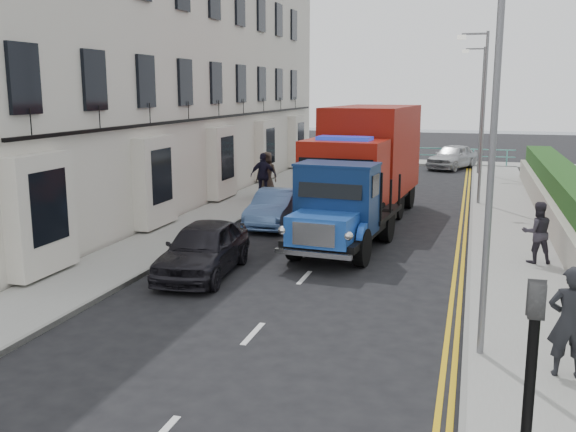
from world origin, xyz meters
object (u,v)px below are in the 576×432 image
object	(u,v)px
red_lorry	(367,160)
pedestrian_east_near	(569,322)
bedford_lorry	(338,214)
parked_car_front	(203,248)
lamp_mid	(480,108)
lamp_far	(479,103)
lamp_near	(486,135)

from	to	relation	value
red_lorry	pedestrian_east_near	distance (m)	13.90
bedford_lorry	parked_car_front	world-z (taller)	bedford_lorry
lamp_mid	parked_car_front	size ratio (longest dim) A/B	1.71
lamp_far	red_lorry	size ratio (longest dim) A/B	0.87
parked_car_front	lamp_far	bearing A→B (deg)	68.93
lamp_near	parked_car_front	size ratio (longest dim) A/B	1.71
lamp_far	red_lorry	bearing A→B (deg)	-105.93
pedestrian_east_near	parked_car_front	bearing A→B (deg)	-29.06
lamp_mid	lamp_far	world-z (taller)	same
lamp_mid	red_lorry	distance (m)	5.80
lamp_near	parked_car_front	bearing A→B (deg)	152.28
lamp_far	bedford_lorry	size ratio (longest dim) A/B	1.21
lamp_near	red_lorry	xyz separation A→B (m)	(-3.95, 12.16, -1.80)
lamp_mid	pedestrian_east_near	size ratio (longest dim) A/B	3.75
lamp_near	lamp_mid	world-z (taller)	same
red_lorry	lamp_far	bearing A→B (deg)	78.26
pedestrian_east_near	lamp_near	bearing A→B (deg)	-24.33
parked_car_front	pedestrian_east_near	distance (m)	9.23
bedford_lorry	red_lorry	distance (m)	5.76
lamp_far	bedford_lorry	world-z (taller)	lamp_far
bedford_lorry	red_lorry	size ratio (longest dim) A/B	0.72
lamp_far	parked_car_front	xyz separation A→B (m)	(-6.78, -22.44, -3.30)
bedford_lorry	lamp_mid	bearing A→B (deg)	73.25
pedestrian_east_near	red_lorry	bearing A→B (deg)	-69.32
parked_car_front	lamp_mid	bearing A→B (deg)	57.16
pedestrian_east_near	lamp_far	bearing A→B (deg)	-89.17
bedford_lorry	parked_car_front	bearing A→B (deg)	-130.21
lamp_far	pedestrian_east_near	bearing A→B (deg)	-86.85
lamp_mid	red_lorry	xyz separation A→B (m)	(-3.95, -3.84, -1.80)
lamp_near	bedford_lorry	world-z (taller)	lamp_near
lamp_far	lamp_mid	bearing A→B (deg)	-90.00
red_lorry	pedestrian_east_near	size ratio (longest dim) A/B	4.31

